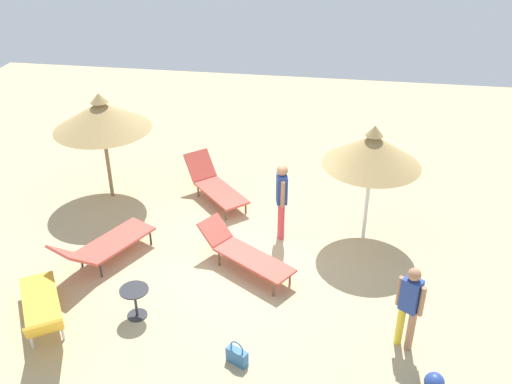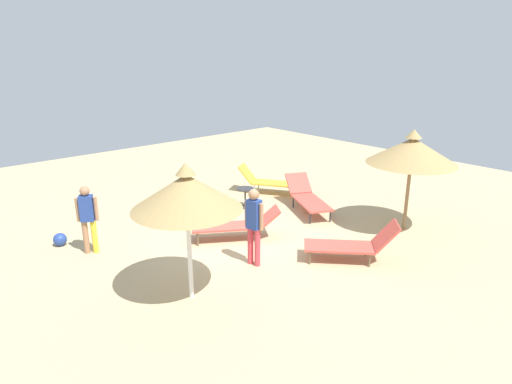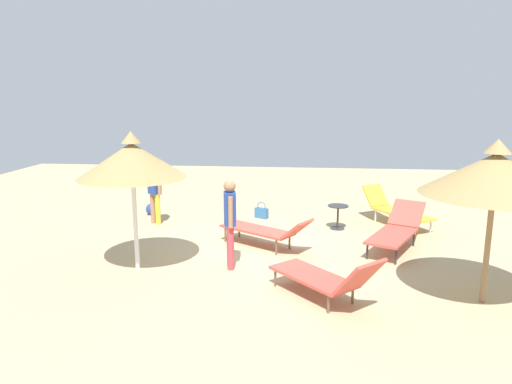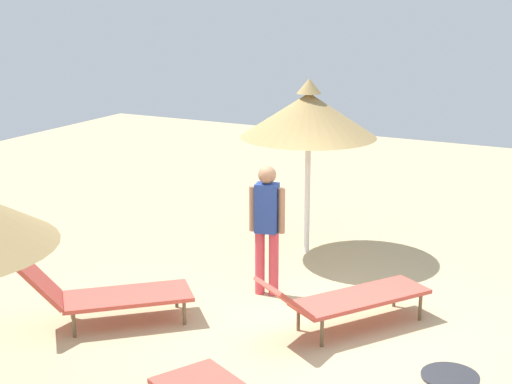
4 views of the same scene
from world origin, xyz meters
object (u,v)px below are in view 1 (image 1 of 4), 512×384
(parasol_umbrella_near_left, at_px, (373,150))
(person_standing_center, at_px, (282,196))
(lounge_chair_edge, at_px, (42,309))
(lounge_chair_back, at_px, (244,252))
(lounge_chair_far_left, at_px, (103,245))
(beach_ball, at_px, (434,382))
(side_table_round, at_px, (135,298))
(person_standing_front, at_px, (409,303))
(parasol_umbrella_near_right, at_px, (101,116))
(lounge_chair_far_right, at_px, (214,184))
(handbag, at_px, (237,356))

(parasol_umbrella_near_left, distance_m, person_standing_center, 2.12)
(lounge_chair_edge, bearing_deg, lounge_chair_back, 124.98)
(lounge_chair_edge, relative_size, lounge_chair_far_left, 0.92)
(lounge_chair_edge, height_order, beach_ball, lounge_chair_edge)
(side_table_round, bearing_deg, person_standing_center, 142.58)
(person_standing_front, distance_m, person_standing_center, 3.85)
(parasol_umbrella_near_left, bearing_deg, parasol_umbrella_near_right, -98.36)
(lounge_chair_edge, xyz_separation_m, lounge_chair_far_right, (-4.85, 1.98, -0.00))
(parasol_umbrella_near_left, distance_m, lounge_chair_far_left, 5.77)
(beach_ball, bearing_deg, lounge_chair_edge, -93.04)
(lounge_chair_back, bearing_deg, side_table_round, -45.18)
(parasol_umbrella_near_right, height_order, lounge_chair_edge, parasol_umbrella_near_right)
(lounge_chair_back, xyz_separation_m, lounge_chair_far_right, (-2.64, -1.19, 0.01))
(lounge_chair_edge, height_order, person_standing_center, person_standing_center)
(parasol_umbrella_near_right, bearing_deg, lounge_chair_back, 57.11)
(lounge_chair_edge, height_order, person_standing_front, person_standing_front)
(lounge_chair_far_right, relative_size, beach_ball, 6.11)
(handbag, xyz_separation_m, side_table_round, (-0.84, -2.00, 0.25))
(beach_ball, bearing_deg, parasol_umbrella_near_left, -165.47)
(lounge_chair_back, xyz_separation_m, beach_ball, (2.57, 3.44, -0.25))
(parasol_umbrella_near_right, relative_size, person_standing_center, 1.52)
(lounge_chair_far_right, bearing_deg, side_table_round, -6.47)
(lounge_chair_far_left, relative_size, handbag, 4.92)
(side_table_round, bearing_deg, lounge_chair_far_right, 173.53)
(lounge_chair_back, bearing_deg, person_standing_center, 155.52)
(lounge_chair_edge, distance_m, beach_ball, 6.63)
(person_standing_front, bearing_deg, parasol_umbrella_near_left, -168.53)
(lounge_chair_far_left, bearing_deg, beach_ball, 69.68)
(lounge_chair_edge, bearing_deg, side_table_round, 110.29)
(lounge_chair_far_left, height_order, beach_ball, lounge_chair_far_left)
(parasol_umbrella_near_right, distance_m, person_standing_front, 7.99)
(person_standing_center, distance_m, side_table_round, 3.78)
(lounge_chair_edge, bearing_deg, parasol_umbrella_near_left, 123.90)
(person_standing_front, bearing_deg, lounge_chair_far_right, -135.63)
(parasol_umbrella_near_right, height_order, lounge_chair_far_right, parasol_umbrella_near_right)
(person_standing_front, height_order, handbag, person_standing_front)
(person_standing_center, height_order, side_table_round, person_standing_center)
(lounge_chair_edge, distance_m, lounge_chair_far_right, 5.24)
(lounge_chair_edge, height_order, handbag, lounge_chair_edge)
(lounge_chair_edge, bearing_deg, lounge_chair_far_right, 157.80)
(parasol_umbrella_near_right, distance_m, side_table_round, 4.88)
(person_standing_front, bearing_deg, parasol_umbrella_near_right, -121.17)
(lounge_chair_edge, xyz_separation_m, person_standing_front, (-0.54, 6.20, 0.51))
(parasol_umbrella_near_left, bearing_deg, lounge_chair_far_right, -107.42)
(beach_ball, bearing_deg, person_standing_center, -143.59)
(lounge_chair_edge, bearing_deg, person_standing_front, 94.96)
(lounge_chair_far_left, bearing_deg, person_standing_center, 114.11)
(lounge_chair_far_right, xyz_separation_m, side_table_round, (4.30, -0.49, -0.01))
(person_standing_center, distance_m, beach_ball, 4.88)
(lounge_chair_back, distance_m, side_table_round, 2.36)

